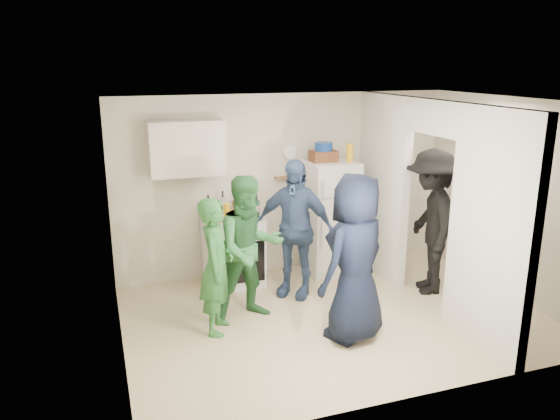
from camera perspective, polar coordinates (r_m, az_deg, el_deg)
The scene contains 39 objects.
floor at distance 6.60m, azimuth 5.61°, elevation -11.00°, with size 4.80×4.80×0.00m, color beige.
wall_back at distance 7.68m, azimuth 0.62°, elevation 2.78°, with size 4.80×4.80×0.00m, color silver.
wall_front at distance 4.74m, azimuth 14.53°, elevation -5.82°, with size 4.80×4.80×0.00m, color silver.
wall_left at distance 5.62m, azimuth -16.95°, elevation -2.66°, with size 3.40×3.40×0.00m, color silver.
wall_right at distance 7.46m, azimuth 22.92°, elevation 1.16°, with size 3.40×3.40×0.00m, color silver.
ceiling at distance 5.94m, azimuth 6.25°, elevation 11.18°, with size 4.80×4.80×0.00m, color white.
partition_pier_back at distance 7.64m, azimuth 10.67°, elevation 2.43°, with size 0.12×1.20×2.50m, color silver.
partition_pier_front at distance 5.89m, azimuth 21.16°, elevation -2.21°, with size 0.12×1.20×2.50m, color silver.
partition_header at distance 6.55m, azimuth 15.88°, elevation 9.32°, with size 0.12×1.00×0.40m, color silver.
stove at distance 7.35m, azimuth -4.92°, elevation -4.23°, with size 0.78×0.65×0.93m, color white.
upper_cabinet at distance 7.05m, azimuth -9.72°, elevation 6.39°, with size 0.95×0.34×0.70m, color silver.
fridge at distance 7.66m, azimuth 5.26°, elevation -0.82°, with size 0.66×0.64×1.59m, color white.
wicker_basket at distance 7.47m, azimuth 4.56°, elevation 5.64°, with size 0.35×0.25×0.15m, color brown.
blue_bowl at distance 7.45m, azimuth 4.59°, elevation 6.62°, with size 0.24×0.24×0.11m, color navy.
yellow_cup_stack_top at distance 7.46m, azimuth 7.30°, elevation 5.94°, with size 0.09×0.09×0.25m, color yellow.
wall_clock at distance 7.59m, azimuth 1.04°, elevation 6.09°, with size 0.22×0.22×0.03m, color white.
spice_shelf at distance 7.61m, azimuth 0.75°, elevation 3.43°, with size 0.35×0.08×0.03m, color olive.
nook_window at distance 7.51m, azimuth 22.12°, elevation 4.47°, with size 0.03×0.70×0.80m, color black.
nook_window_frame at distance 7.50m, azimuth 22.03°, elevation 4.47°, with size 0.04×0.76×0.86m, color white.
nook_valance at distance 7.44m, azimuth 22.15°, elevation 7.10°, with size 0.04×0.82×0.18m, color white.
yellow_cup_stack_stove at distance 6.95m, azimuth -5.55°, elevation -0.33°, with size 0.09×0.09×0.25m, color yellow.
red_cup at distance 7.06m, azimuth -2.89°, elevation -0.55°, with size 0.09×0.09×0.12m, color red.
person_green_left at distance 6.00m, azimuth -6.67°, elevation -5.85°, with size 0.56×0.37×1.53m, color #367C31.
person_green_center at distance 6.25m, azimuth -3.21°, elevation -4.06°, with size 0.82×0.64×1.70m, color #347738.
person_denim at distance 6.85m, azimuth 1.48°, elevation -1.95°, with size 1.04×0.43×1.77m, color #3C4F84.
person_navy at distance 5.82m, azimuth 7.86°, elevation -5.04°, with size 0.89×0.58×1.82m, color black.
person_nook at distance 7.21m, azimuth 15.46°, elevation -1.21°, with size 1.21×0.69×1.87m, color black.
bottle_a at distance 7.24m, azimuth -7.49°, elevation 0.44°, with size 0.07×0.07×0.29m, color brown.
bottle_b at distance 7.05m, azimuth -6.27°, elevation -0.10°, with size 0.07×0.07×0.25m, color #285A1E.
bottle_c at distance 7.29m, azimuth -5.99°, elevation 0.74°, with size 0.07×0.07×0.33m, color #A7A8B4.
bottle_d at distance 7.14m, azimuth -4.64°, elevation 0.16°, with size 0.07×0.07×0.25m, color #58370F.
bottle_e at distance 7.37m, azimuth -4.58°, elevation 0.73°, with size 0.07×0.07×0.28m, color silver.
bottle_f at distance 7.24m, azimuth -3.70°, elevation 0.57°, with size 0.07×0.07×0.30m, color #133419.
bottle_g at distance 7.39m, azimuth -3.24°, elevation 0.68°, with size 0.07×0.07×0.25m, color olive.
bottle_h at distance 7.01m, azimuth -7.10°, elevation -0.18°, with size 0.08×0.08×0.26m, color #94999F.
bottle_i at distance 7.29m, azimuth -4.77°, elevation 0.44°, with size 0.06×0.06×0.25m, color #4F430D.
bottle_j at distance 7.14m, azimuth -2.46°, elevation 0.41°, with size 0.08×0.08×0.31m, color #1C5331.
bottle_k at distance 7.18m, azimuth -6.95°, elevation 0.19°, with size 0.06×0.06×0.26m, color brown.
bottle_l at distance 7.08m, azimuth -3.70°, elevation 0.29°, with size 0.06×0.06×0.32m, color #AEB1C0.
Camera 1 is at (-2.51, -5.36, 2.93)m, focal length 35.00 mm.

